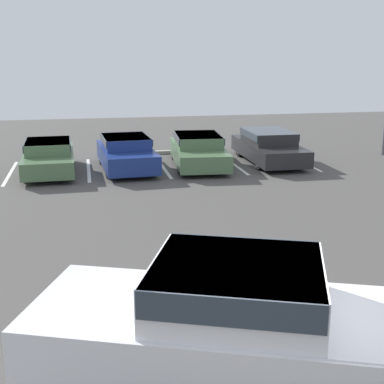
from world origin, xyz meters
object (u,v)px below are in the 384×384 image
(parked_sedan_c, at_px, (198,149))
(wheel_stop_curb, at_px, (169,152))
(parked_sedan_b, at_px, (126,152))
(parked_sedan_d, at_px, (269,145))
(pickup_truck, at_px, (260,330))
(parked_sedan_a, at_px, (49,156))

(parked_sedan_c, relative_size, wheel_stop_curb, 2.90)
(wheel_stop_curb, bearing_deg, parked_sedan_b, -126.00)
(parked_sedan_d, height_order, wheel_stop_curb, parked_sedan_d)
(pickup_truck, height_order, parked_sedan_a, pickup_truck)
(wheel_stop_curb, bearing_deg, pickup_truck, -95.14)
(pickup_truck, distance_m, parked_sedan_a, 14.20)
(pickup_truck, xyz_separation_m, wheel_stop_curb, (1.49, 16.62, -0.79))
(parked_sedan_a, distance_m, wheel_stop_curb, 5.61)
(parked_sedan_a, height_order, wheel_stop_curb, parked_sedan_a)
(parked_sedan_a, bearing_deg, parked_sedan_c, 89.78)
(parked_sedan_a, height_order, parked_sedan_d, parked_sedan_d)
(parked_sedan_c, bearing_deg, parked_sedan_a, -83.89)
(parked_sedan_b, relative_size, parked_sedan_d, 0.92)
(parked_sedan_c, bearing_deg, parked_sedan_d, 97.79)
(parked_sedan_c, height_order, parked_sedan_d, parked_sedan_d)
(parked_sedan_d, distance_m, wheel_stop_curb, 4.42)
(parked_sedan_a, relative_size, parked_sedan_c, 0.90)
(wheel_stop_curb, bearing_deg, parked_sedan_c, -75.39)
(parked_sedan_b, relative_size, parked_sedan_c, 0.91)
(parked_sedan_a, distance_m, parked_sedan_b, 2.78)
(parked_sedan_d, bearing_deg, parked_sedan_b, -86.44)
(parked_sedan_b, xyz_separation_m, parked_sedan_d, (5.62, 0.28, 0.01))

